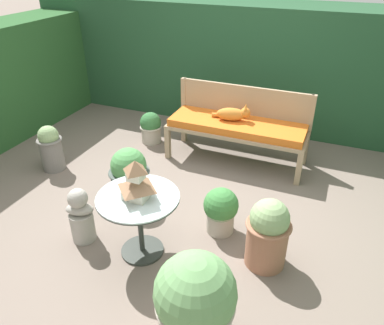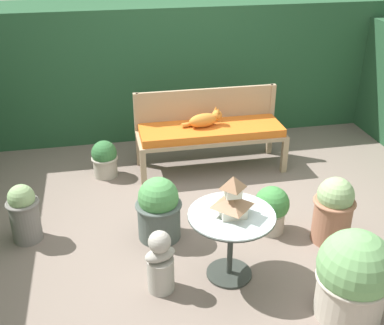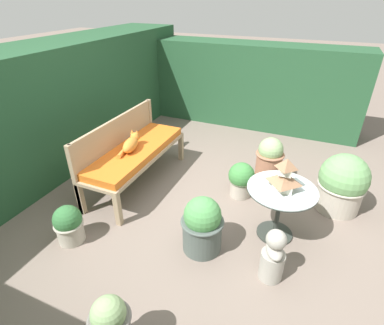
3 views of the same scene
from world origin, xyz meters
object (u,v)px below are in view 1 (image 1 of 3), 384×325
object	(u,v)px
potted_plant_table_near	(151,127)
potted_plant_bench_left	(51,148)
pagoda_birdhouse	(136,182)
potted_plant_path_edge	(221,210)
potted_plant_patio_mid	(268,233)
garden_bust	(81,217)
cat	(233,114)
garden_bench	(237,128)
potted_plant_bench_right	(195,302)
patio_table	(139,209)
potted_plant_hedge_corner	(130,176)

from	to	relation	value
potted_plant_table_near	potted_plant_bench_left	distance (m)	1.28
pagoda_birdhouse	potted_plant_path_edge	world-z (taller)	pagoda_birdhouse
potted_plant_patio_mid	garden_bust	bearing A→B (deg)	-167.83
cat	potted_plant_path_edge	size ratio (longest dim) A/B	1.04
cat	potted_plant_patio_mid	bearing A→B (deg)	-75.87
garden_bench	potted_plant_path_edge	bearing A→B (deg)	-78.99
pagoda_birdhouse	garden_bust	distance (m)	0.73
potted_plant_path_edge	potted_plant_patio_mid	distance (m)	0.53
potted_plant_path_edge	potted_plant_bench_right	bearing A→B (deg)	-79.73
garden_bust	potted_plant_patio_mid	distance (m)	1.58
garden_bench	garden_bust	bearing A→B (deg)	-113.88
garden_bench	potted_plant_bench_left	xyz separation A→B (m)	(-1.89, -1.00, -0.16)
potted_plant_path_edge	garden_bust	bearing A→B (deg)	-152.10
patio_table	potted_plant_patio_mid	bearing A→B (deg)	15.61
cat	potted_plant_path_edge	distance (m)	1.40
garden_bench	potted_plant_hedge_corner	size ratio (longest dim) A/B	2.79
cat	garden_bust	world-z (taller)	cat
patio_table	pagoda_birdhouse	bearing A→B (deg)	-90.00
patio_table	cat	bearing A→B (deg)	83.47
cat	potted_plant_hedge_corner	world-z (taller)	cat
potted_plant_bench_right	potted_plant_table_near	xyz separation A→B (m)	(-1.62, 2.44, -0.13)
patio_table	potted_plant_hedge_corner	bearing A→B (deg)	127.28
potted_plant_patio_mid	potted_plant_path_edge	bearing A→B (deg)	153.14
garden_bust	garden_bench	bearing A→B (deg)	47.64
garden_bust	potted_plant_bench_left	distance (m)	1.37
garden_bench	potted_plant_bench_right	size ratio (longest dim) A/B	2.37
garden_bench	garden_bust	world-z (taller)	garden_bust
garden_bust	potted_plant_bench_right	xyz separation A→B (m)	(1.28, -0.52, 0.09)
potted_plant_bench_right	potted_plant_bench_left	bearing A→B (deg)	149.42
garden_bench	potted_plant_hedge_corner	world-z (taller)	potted_plant_hedge_corner
patio_table	potted_plant_table_near	xyz separation A→B (m)	(-0.90, 1.86, -0.24)
cat	potted_plant_hedge_corner	xyz separation A→B (m)	(-0.68, -1.21, -0.30)
potted_plant_table_near	potted_plant_path_edge	xyz separation A→B (m)	(1.42, -1.35, 0.02)
patio_table	potted_plant_bench_right	bearing A→B (deg)	-38.58
potted_plant_bench_right	potted_plant_patio_mid	world-z (taller)	potted_plant_bench_right
patio_table	potted_plant_path_edge	xyz separation A→B (m)	(0.52, 0.51, -0.22)
potted_plant_hedge_corner	potted_plant_table_near	xyz separation A→B (m)	(-0.43, 1.24, -0.08)
potted_plant_patio_mid	garden_bench	bearing A→B (deg)	115.17
garden_bench	potted_plant_bench_left	bearing A→B (deg)	-152.10
cat	garden_bust	bearing A→B (deg)	-124.72
potted_plant_bench_right	potted_plant_patio_mid	size ratio (longest dim) A/B	1.12
patio_table	potted_plant_table_near	size ratio (longest dim) A/B	1.61
patio_table	garden_bust	distance (m)	0.60
garden_bust	potted_plant_hedge_corner	size ratio (longest dim) A/B	0.90
potted_plant_bench_right	potted_plant_hedge_corner	world-z (taller)	potted_plant_bench_right
patio_table	potted_plant_hedge_corner	size ratio (longest dim) A/B	1.14
potted_plant_bench_right	garden_bench	bearing A→B (deg)	100.67
potted_plant_bench_left	potted_plant_bench_right	bearing A→B (deg)	-30.58
garden_bench	potted_plant_hedge_corner	bearing A→B (deg)	-122.06
patio_table	potted_plant_hedge_corner	xyz separation A→B (m)	(-0.47, 0.62, -0.16)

